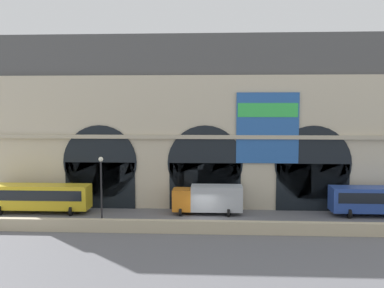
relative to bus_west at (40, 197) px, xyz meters
The scene contains 7 objects.
ground_plane 18.28m from the bus_west, ahead, with size 200.00×200.00×0.00m, color slate.
quay_parapet_wall 19.29m from the bus_west, 20.52° to the right, with size 90.00×0.70×1.17m, color #BCAD8C.
station_building 20.48m from the bus_west, 17.27° to the left, with size 50.29×6.35×19.77m.
bus_west is the anchor object (origin of this frame).
box_truck_center 18.46m from the bus_west, ahead, with size 7.50×2.91×3.12m.
bus_east 36.99m from the bus_west, ahead, with size 11.00×3.25×3.10m.
street_lamp_quayside 10.69m from the bus_west, 35.02° to the right, with size 0.44×0.44×6.90m.
Camera 1 is at (1.06, -42.53, 11.43)m, focal length 39.86 mm.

